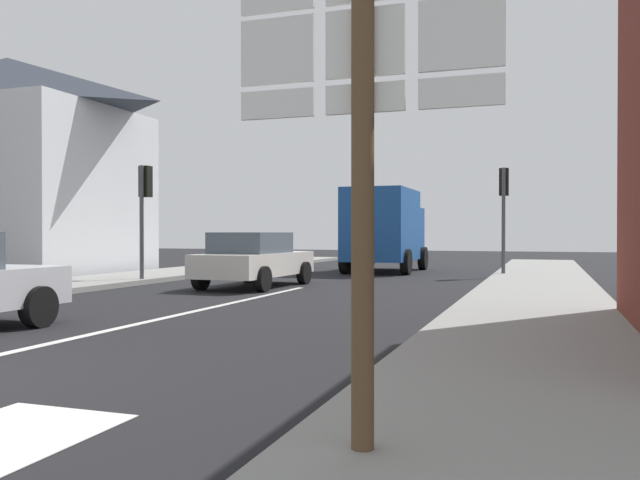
{
  "coord_description": "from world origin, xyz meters",
  "views": [
    {
      "loc": [
        6.14,
        -4.37,
        1.45
      ],
      "look_at": [
        1.54,
        9.08,
        1.3
      ],
      "focal_mm": 37.09,
      "sensor_mm": 36.0,
      "label": 1
    }
  ],
  "objects_px": {
    "delivery_truck": "(385,228)",
    "traffic_light_far_right": "(504,196)",
    "sedan_far": "(254,259)",
    "route_sign_post": "(364,143)",
    "traffic_light_near_left": "(145,196)"
  },
  "relations": [
    {
      "from": "delivery_truck",
      "to": "traffic_light_far_right",
      "type": "xyz_separation_m",
      "value": [
        4.39,
        -1.68,
        1.0
      ]
    },
    {
      "from": "sedan_far",
      "to": "traffic_light_far_right",
      "type": "relative_size",
      "value": 1.19
    },
    {
      "from": "route_sign_post",
      "to": "sedan_far",
      "type": "bearing_deg",
      "value": 117.37
    },
    {
      "from": "sedan_far",
      "to": "delivery_truck",
      "type": "relative_size",
      "value": 0.85
    },
    {
      "from": "traffic_light_far_right",
      "to": "sedan_far",
      "type": "bearing_deg",
      "value": -134.48
    },
    {
      "from": "sedan_far",
      "to": "route_sign_post",
      "type": "relative_size",
      "value": 1.33
    },
    {
      "from": "route_sign_post",
      "to": "traffic_light_near_left",
      "type": "height_order",
      "value": "traffic_light_near_left"
    },
    {
      "from": "route_sign_post",
      "to": "traffic_light_far_right",
      "type": "distance_m",
      "value": 18.55
    },
    {
      "from": "delivery_truck",
      "to": "route_sign_post",
      "type": "height_order",
      "value": "route_sign_post"
    },
    {
      "from": "traffic_light_far_right",
      "to": "traffic_light_near_left",
      "type": "height_order",
      "value": "traffic_light_far_right"
    },
    {
      "from": "delivery_truck",
      "to": "traffic_light_far_right",
      "type": "distance_m",
      "value": 4.8
    },
    {
      "from": "traffic_light_far_right",
      "to": "delivery_truck",
      "type": "bearing_deg",
      "value": 159.1
    },
    {
      "from": "traffic_light_near_left",
      "to": "route_sign_post",
      "type": "bearing_deg",
      "value": -51.57
    },
    {
      "from": "sedan_far",
      "to": "traffic_light_near_left",
      "type": "xyz_separation_m",
      "value": [
        -3.55,
        0.19,
        1.75
      ]
    },
    {
      "from": "traffic_light_far_right",
      "to": "traffic_light_near_left",
      "type": "relative_size",
      "value": 1.06
    }
  ]
}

